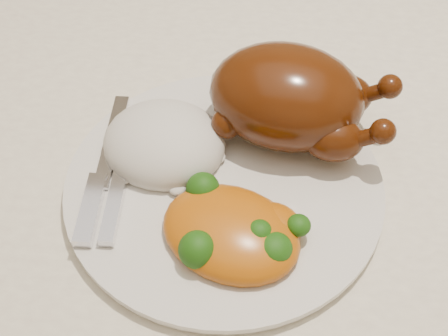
# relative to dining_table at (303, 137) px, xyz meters

# --- Properties ---
(dining_table) EXTENTS (1.60, 0.90, 0.76)m
(dining_table) POSITION_rel_dining_table_xyz_m (0.00, 0.00, 0.00)
(dining_table) COLOR brown
(dining_table) RESTS_ON floor
(tablecloth) EXTENTS (1.73, 1.03, 0.18)m
(tablecloth) POSITION_rel_dining_table_xyz_m (0.00, 0.00, 0.07)
(tablecloth) COLOR white
(tablecloth) RESTS_ON dining_table
(dinner_plate) EXTENTS (0.36, 0.36, 0.01)m
(dinner_plate) POSITION_rel_dining_table_xyz_m (-0.08, -0.17, 0.11)
(dinner_plate) COLOR silver
(dinner_plate) RESTS_ON tablecloth
(roast_chicken) EXTENTS (0.18, 0.13, 0.09)m
(roast_chicken) POSITION_rel_dining_table_xyz_m (-0.02, -0.10, 0.16)
(roast_chicken) COLOR #4D1E08
(roast_chicken) RESTS_ON dinner_plate
(rice_mound) EXTENTS (0.12, 0.11, 0.06)m
(rice_mound) POSITION_rel_dining_table_xyz_m (-0.13, -0.14, 0.13)
(rice_mound) COLOR white
(rice_mound) RESTS_ON dinner_plate
(mac_and_cheese) EXTENTS (0.14, 0.13, 0.04)m
(mac_and_cheese) POSITION_rel_dining_table_xyz_m (-0.06, -0.23, 0.12)
(mac_and_cheese) COLOR #C75A0C
(mac_and_cheese) RESTS_ON dinner_plate
(cutlery) EXTENTS (0.04, 0.17, 0.01)m
(cutlery) POSITION_rel_dining_table_xyz_m (-0.17, -0.19, 0.12)
(cutlery) COLOR silver
(cutlery) RESTS_ON dinner_plate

